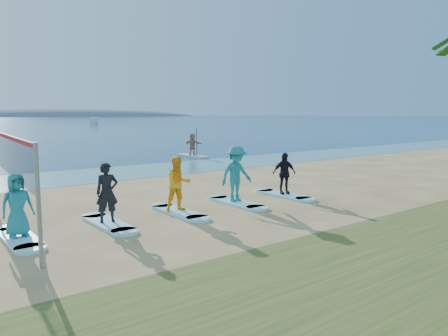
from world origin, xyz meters
TOP-DOWN VIEW (x-y plane):
  - ground at (0.00, 0.00)m, footprint 600.00×600.00m
  - shallow_water at (0.00, 10.50)m, footprint 600.00×600.00m
  - island_ridge at (95.00, 300.00)m, footprint 220.00×56.00m
  - volleyball_net at (-6.55, 3.15)m, footprint 0.80×9.06m
  - paddleboard at (7.52, 14.97)m, footprint 0.74×3.01m
  - paddleboarder at (7.52, 14.97)m, footprint 0.88×1.47m
  - boat_offshore_b at (34.54, 102.58)m, footprint 3.94×5.96m
  - surfboard_0 at (-6.80, 1.00)m, footprint 0.70×2.20m
  - student_0 at (-6.80, 1.00)m, footprint 0.80×0.58m
  - surfboard_1 at (-4.53, 1.00)m, footprint 0.70×2.20m
  - student_1 at (-4.53, 1.00)m, footprint 0.66×0.50m
  - surfboard_2 at (-2.27, 1.00)m, footprint 0.70×2.20m
  - student_2 at (-2.27, 1.00)m, footprint 0.92×0.78m
  - surfboard_3 at (-0.01, 1.00)m, footprint 0.70×2.20m
  - student_3 at (-0.01, 1.00)m, footprint 1.22×0.72m
  - surfboard_4 at (2.25, 1.00)m, footprint 0.70×2.20m
  - student_4 at (2.25, 1.00)m, footprint 0.96×0.68m

SIDE VIEW (x-z plane):
  - ground at x=0.00m, z-range 0.00..0.00m
  - island_ridge at x=95.00m, z-range -9.00..9.00m
  - boat_offshore_b at x=34.54m, z-range -0.78..0.78m
  - shallow_water at x=0.00m, z-range 0.01..0.01m
  - surfboard_0 at x=-6.80m, z-range 0.00..0.09m
  - surfboard_1 at x=-4.53m, z-range 0.00..0.09m
  - surfboard_2 at x=-2.27m, z-range 0.00..0.09m
  - surfboard_3 at x=-0.01m, z-range 0.00..0.09m
  - surfboard_4 at x=2.25m, z-range 0.00..0.09m
  - paddleboard at x=7.52m, z-range 0.00..0.12m
  - student_4 at x=2.25m, z-range 0.09..1.61m
  - student_0 at x=-6.80m, z-range 0.09..1.63m
  - paddleboarder at x=7.52m, z-range 0.12..1.64m
  - student_1 at x=-4.53m, z-range 0.09..1.72m
  - student_2 at x=-2.27m, z-range 0.09..1.75m
  - student_3 at x=-0.01m, z-range 0.09..1.96m
  - volleyball_net at x=-6.55m, z-range 0.65..3.15m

